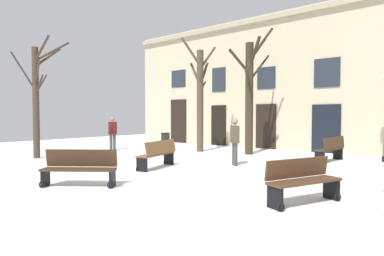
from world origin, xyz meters
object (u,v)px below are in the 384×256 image
object	(u,v)px
litter_bin	(165,140)
bench_facing_shops	(303,180)
bench_far_corner	(331,149)
person_crossing_plaza	(235,140)
bench_back_to_back_right	(158,154)
tree_center	(200,95)
bench_back_to_back_left	(80,168)
person_by_shop_door	(113,132)
tree_left_of_center	(250,92)
tree_near_facade	(37,96)

from	to	relation	value
litter_bin	bench_facing_shops	bearing A→B (deg)	-33.03
bench_far_corner	litter_bin	bearing A→B (deg)	-83.51
person_crossing_plaza	bench_back_to_back_right	bearing A→B (deg)	-87.42
tree_center	person_crossing_plaza	size ratio (longest dim) A/B	3.36
tree_center	bench_back_to_back_right	world-z (taller)	tree_center
bench_facing_shops	bench_back_to_back_right	size ratio (longest dim) A/B	0.92
person_crossing_plaza	bench_far_corner	bearing A→B (deg)	94.95
litter_bin	bench_back_to_back_right	size ratio (longest dim) A/B	0.43
litter_bin	bench_back_to_back_left	bearing A→B (deg)	-58.39
bench_facing_shops	person_by_shop_door	size ratio (longest dim) A/B	1.02
bench_far_corner	person_by_shop_door	bearing A→B (deg)	-67.45
litter_bin	person_by_shop_door	bearing A→B (deg)	-109.72
tree_center	person_by_shop_door	xyz separation A→B (m)	(-3.76, -2.37, -1.82)
tree_left_of_center	bench_back_to_back_right	bearing A→B (deg)	-95.11
bench_back_to_back_right	person_by_shop_door	distance (m)	6.28
person_crossing_plaza	litter_bin	bearing A→B (deg)	-164.59
tree_center	bench_facing_shops	size ratio (longest dim) A/B	3.24
tree_left_of_center	bench_facing_shops	distance (m)	8.52
bench_back_to_back_left	person_crossing_plaza	distance (m)	5.44
bench_back_to_back_left	person_by_shop_door	bearing A→B (deg)	101.07
tree_center	person_by_shop_door	world-z (taller)	tree_center
tree_near_facade	person_by_shop_door	xyz separation A→B (m)	(-0.11, 3.83, -1.64)
person_crossing_plaza	tree_left_of_center	bearing A→B (deg)	152.47
tree_left_of_center	bench_far_corner	xyz separation A→B (m)	(3.57, -0.15, -2.30)
tree_left_of_center	person_by_shop_door	xyz separation A→B (m)	(-6.22, -2.86, -1.86)
person_crossing_plaza	person_by_shop_door	size ratio (longest dim) A/B	0.98
bench_far_corner	bench_back_to_back_right	bearing A→B (deg)	-30.77
litter_bin	bench_back_to_back_left	distance (m)	9.96
tree_left_of_center	person_by_shop_door	world-z (taller)	tree_left_of_center
bench_facing_shops	person_crossing_plaza	bearing A→B (deg)	70.22
tree_left_of_center	tree_near_facade	distance (m)	9.06
tree_center	bench_back_to_back_left	world-z (taller)	tree_center
litter_bin	bench_back_to_back_right	bearing A→B (deg)	-48.15
tree_left_of_center	person_by_shop_door	size ratio (longest dim) A/B	3.37
bench_back_to_back_left	tree_left_of_center	bearing A→B (deg)	53.47
tree_left_of_center	litter_bin	bearing A→B (deg)	-179.36
tree_center	tree_near_facade	bearing A→B (deg)	-120.52
tree_near_facade	bench_far_corner	distance (m)	11.86
bench_far_corner	bench_facing_shops	bearing A→B (deg)	18.36
tree_center	bench_back_to_back_left	distance (m)	8.73
bench_far_corner	person_by_shop_door	xyz separation A→B (m)	(-9.79, -2.71, 0.44)
bench_facing_shops	bench_back_to_back_left	distance (m)	5.22
tree_near_facade	litter_bin	size ratio (longest dim) A/B	6.11
bench_far_corner	bench_facing_shops	distance (m)	6.59
tree_center	bench_back_to_back_right	bearing A→B (deg)	-67.83
bench_back_to_back_right	person_crossing_plaza	size ratio (longest dim) A/B	1.13
litter_bin	tree_near_facade	bearing A→B (deg)	-97.70
person_by_shop_door	bench_far_corner	bearing A→B (deg)	-56.44
bench_far_corner	bench_back_to_back_right	distance (m)	6.59
bench_far_corner	bench_back_to_back_right	size ratio (longest dim) A/B	0.97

